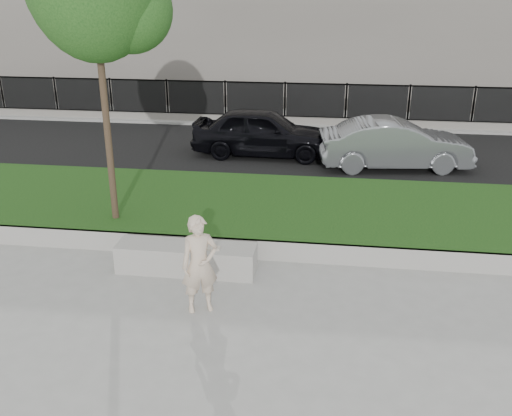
# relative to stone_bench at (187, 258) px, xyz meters

# --- Properties ---
(ground) EXTENTS (90.00, 90.00, 0.00)m
(ground) POSITION_rel_stone_bench_xyz_m (1.35, -0.40, -0.26)
(ground) COLOR gray
(ground) RESTS_ON ground
(grass_bank) EXTENTS (34.00, 4.00, 0.40)m
(grass_bank) POSITION_rel_stone_bench_xyz_m (1.35, 2.60, -0.06)
(grass_bank) COLOR black
(grass_bank) RESTS_ON ground
(grass_kerb) EXTENTS (34.00, 0.08, 0.40)m
(grass_kerb) POSITION_rel_stone_bench_xyz_m (1.35, 0.64, -0.06)
(grass_kerb) COLOR gray
(grass_kerb) RESTS_ON ground
(street) EXTENTS (34.00, 7.00, 0.04)m
(street) POSITION_rel_stone_bench_xyz_m (1.35, 8.10, -0.24)
(street) COLOR black
(street) RESTS_ON ground
(far_pavement) EXTENTS (34.00, 3.00, 0.12)m
(far_pavement) POSITION_rel_stone_bench_xyz_m (1.35, 12.60, -0.20)
(far_pavement) COLOR gray
(far_pavement) RESTS_ON ground
(iron_fence) EXTENTS (32.00, 0.30, 1.50)m
(iron_fence) POSITION_rel_stone_bench_xyz_m (1.35, 11.60, 0.28)
(iron_fence) COLOR slate
(iron_fence) RESTS_ON far_pavement
(stone_bench) EXTENTS (2.52, 0.63, 0.52)m
(stone_bench) POSITION_rel_stone_bench_xyz_m (0.00, 0.00, 0.00)
(stone_bench) COLOR gray
(stone_bench) RESTS_ON ground
(man) EXTENTS (0.70, 0.60, 1.61)m
(man) POSITION_rel_stone_bench_xyz_m (0.56, -1.26, 0.55)
(man) COLOR beige
(man) RESTS_ON ground
(book) EXTENTS (0.25, 0.19, 0.03)m
(book) POSITION_rel_stone_bench_xyz_m (0.52, -0.08, 0.27)
(book) COLOR beige
(book) RESTS_ON stone_bench
(car_dark) EXTENTS (4.26, 1.83, 1.43)m
(car_dark) POSITION_rel_stone_bench_xyz_m (0.45, 7.56, 0.50)
(car_dark) COLOR black
(car_dark) RESTS_ON street
(car_silver) EXTENTS (4.32, 1.98, 1.37)m
(car_silver) POSITION_rel_stone_bench_xyz_m (4.26, 6.79, 0.47)
(car_silver) COLOR gray
(car_silver) RESTS_ON street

